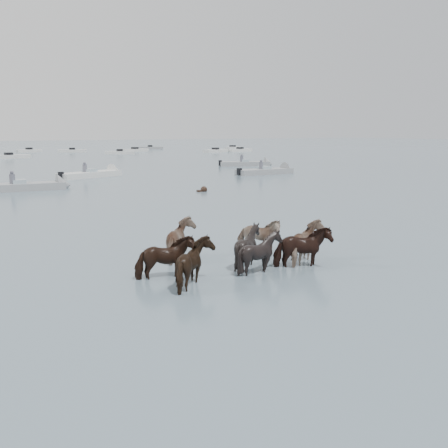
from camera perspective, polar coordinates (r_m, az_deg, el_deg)
ground at (r=12.31m, az=-0.44°, el=-7.56°), size 400.00×400.00×0.00m
pony_herd at (r=14.09m, az=1.99°, el=-3.05°), size 6.06×4.27×1.41m
swimming_pony at (r=31.85m, az=-2.43°, el=3.99°), size 0.72×0.44×0.44m
motorboat_b at (r=35.13m, az=-21.40°, el=4.09°), size 6.37×2.06×1.92m
motorboat_c at (r=43.56m, az=-14.51°, el=5.65°), size 6.25×3.78×1.92m
motorboat_d at (r=45.30m, az=5.57°, el=6.13°), size 6.08×1.63×1.92m
motorboat_e at (r=55.48m, az=3.24°, el=7.02°), size 6.12×3.83×1.92m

